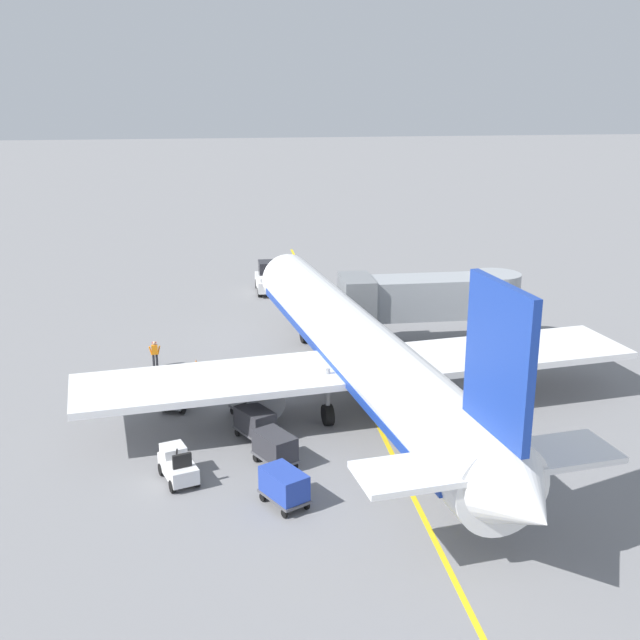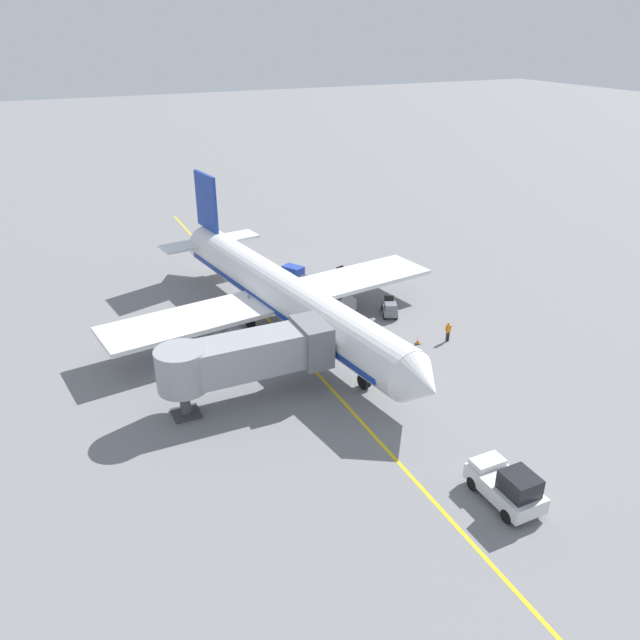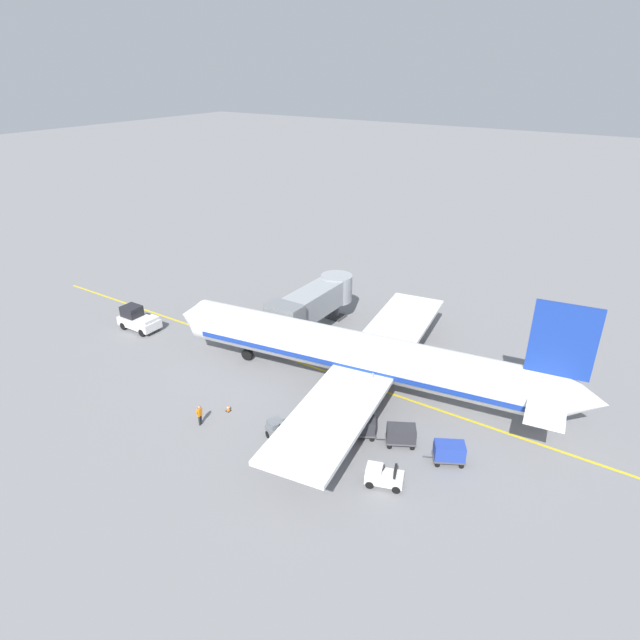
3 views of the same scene
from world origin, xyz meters
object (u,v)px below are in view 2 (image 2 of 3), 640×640
object	(u,v)px
jet_bridge	(246,356)
parked_airliner	(283,295)
pushback_tractor	(507,486)
baggage_cart_tail_end	(293,272)
safety_cone_nose_left	(418,341)
baggage_cart_front	(343,304)
baggage_tug_lead	(345,277)
baggage_tug_trailing	(390,308)
baggage_cart_third_in_train	(309,284)
ground_crew_wing_walker	(448,331)
baggage_cart_second_in_train	(329,294)

from	to	relation	value
jet_bridge	parked_airliner	bearing A→B (deg)	-124.63
parked_airliner	pushback_tractor	distance (m)	25.31
baggage_cart_tail_end	safety_cone_nose_left	distance (m)	17.51
baggage_cart_front	pushback_tractor	bearing A→B (deg)	83.28
baggage_tug_lead	baggage_cart_tail_end	distance (m)	5.33
pushback_tractor	safety_cone_nose_left	bearing A→B (deg)	-108.39
parked_airliner	baggage_tug_trailing	distance (m)	10.06
baggage_cart_tail_end	jet_bridge	bearing A→B (deg)	59.07
baggage_tug_trailing	baggage_cart_third_in_train	size ratio (longest dim) A/B	0.97
baggage_cart_tail_end	baggage_tug_lead	bearing A→B (deg)	147.90
ground_crew_wing_walker	baggage_tug_lead	bearing A→B (deg)	-82.74
baggage_cart_front	baggage_cart_second_in_train	size ratio (longest dim) A/B	1.00
baggage_tug_lead	baggage_cart_front	xyz separation A→B (m)	(3.53, 6.46, 0.24)
baggage_tug_trailing	baggage_cart_front	distance (m)	4.17
jet_bridge	pushback_tractor	xyz separation A→B (m)	(-9.40, 15.77, -2.35)
baggage_cart_front	baggage_cart_third_in_train	bearing A→B (deg)	-80.95
jet_bridge	baggage_tug_lead	distance (m)	22.92
pushback_tractor	baggage_cart_front	bearing A→B (deg)	-96.72
parked_airliner	safety_cone_nose_left	size ratio (longest dim) A/B	63.22
pushback_tractor	baggage_tug_lead	xyz separation A→B (m)	(-6.54, -32.02, -0.39)
baggage_cart_third_in_train	baggage_tug_lead	bearing A→B (deg)	-169.39
jet_bridge	baggage_cart_front	xyz separation A→B (m)	(-12.41, -9.78, -2.50)
jet_bridge	baggage_cart_tail_end	bearing A→B (deg)	-120.93
baggage_tug_trailing	baggage_cart_tail_end	size ratio (longest dim) A/B	0.97
baggage_cart_front	ground_crew_wing_walker	xyz separation A→B (m)	(-5.42, 8.36, 0.00)
parked_airliner	baggage_tug_lead	distance (m)	12.06
pushback_tractor	baggage_cart_second_in_train	world-z (taller)	pushback_tractor
baggage_tug_trailing	baggage_cart_third_in_train	world-z (taller)	baggage_tug_trailing
parked_airliner	pushback_tractor	world-z (taller)	parked_airliner
jet_bridge	baggage_tug_trailing	size ratio (longest dim) A/B	4.31
pushback_tractor	baggage_cart_front	size ratio (longest dim) A/B	1.54
baggage_tug_trailing	baggage_cart_front	size ratio (longest dim) A/B	0.97
parked_airliner	ground_crew_wing_walker	bearing A→B (deg)	145.49
baggage_cart_tail_end	ground_crew_wing_walker	bearing A→B (deg)	109.92
jet_bridge	ground_crew_wing_walker	xyz separation A→B (m)	(-17.82, -1.42, -2.50)
parked_airliner	baggage_cart_second_in_train	distance (m)	7.06
pushback_tractor	baggage_cart_third_in_train	distance (m)	31.26
jet_bridge	baggage_cart_third_in_train	distance (m)	19.40
baggage_tug_trailing	baggage_cart_tail_end	distance (m)	12.23
jet_bridge	ground_crew_wing_walker	bearing A→B (deg)	-175.43
pushback_tractor	baggage_cart_front	distance (m)	25.73
jet_bridge	baggage_cart_tail_end	xyz separation A→B (m)	(-11.43, -19.07, -2.50)
parked_airliner	safety_cone_nose_left	xyz separation A→B (m)	(-8.90, 7.26, -2.90)
pushback_tractor	baggage_tug_lead	world-z (taller)	pushback_tractor
pushback_tractor	baggage_cart_tail_end	size ratio (longest dim) A/B	1.54
jet_bridge	baggage_cart_third_in_train	xyz separation A→B (m)	(-11.51, -15.42, -2.50)
baggage_cart_front	baggage_cart_third_in_train	size ratio (longest dim) A/B	1.00
baggage_cart_tail_end	pushback_tractor	bearing A→B (deg)	86.67
parked_airliner	safety_cone_nose_left	bearing A→B (deg)	140.80
ground_crew_wing_walker	safety_cone_nose_left	size ratio (longest dim) A/B	2.86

